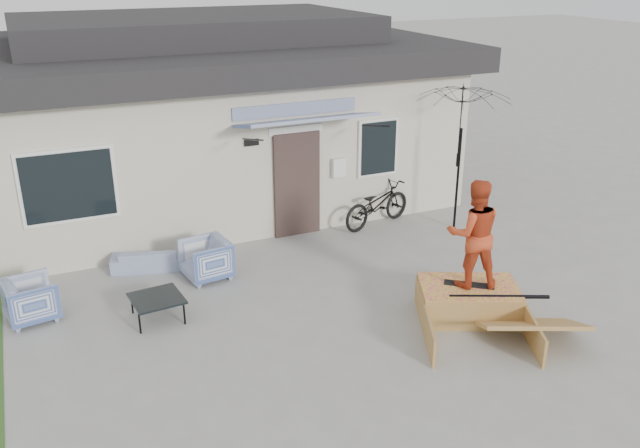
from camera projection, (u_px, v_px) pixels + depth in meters
name	position (u px, v px, depth m)	size (l,w,h in m)	color
ground	(353.00, 356.00, 9.46)	(90.00, 90.00, 0.00)	gray
house	(198.00, 110.00, 15.51)	(10.80, 8.49, 4.10)	beige
loveseat	(149.00, 255.00, 12.02)	(1.32, 0.39, 0.51)	#324C93
armchair_left	(31.00, 298.00, 10.30)	(0.72, 0.68, 0.74)	#324C93
armchair_right	(206.00, 257.00, 11.63)	(0.75, 0.70, 0.77)	#324C93
coffee_table	(158.00, 308.00, 10.37)	(0.75, 0.75, 0.37)	black
bicycle	(377.00, 199.00, 13.87)	(0.62, 1.77, 1.13)	black
patio_umbrella	(460.00, 145.00, 13.30)	(1.96, 1.83, 2.20)	black
skate_ramp	(468.00, 301.00, 10.45)	(1.49, 1.99, 0.50)	olive
skateboard	(469.00, 284.00, 10.40)	(0.76, 0.19, 0.05)	black
skater	(474.00, 232.00, 10.07)	(0.83, 0.64, 1.70)	#C2411F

